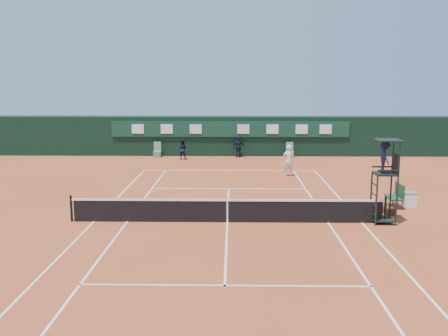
# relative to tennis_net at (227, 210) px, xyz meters

# --- Properties ---
(ground) EXTENTS (90.00, 90.00, 0.00)m
(ground) POSITION_rel_tennis_net_xyz_m (0.00, 0.00, -0.51)
(ground) COLOR #B44E2A
(ground) RESTS_ON ground
(court_lines) EXTENTS (11.05, 23.85, 0.01)m
(court_lines) POSITION_rel_tennis_net_xyz_m (0.00, 0.00, -0.50)
(court_lines) COLOR silver
(court_lines) RESTS_ON ground
(tennis_net) EXTENTS (12.90, 0.10, 1.10)m
(tennis_net) POSITION_rel_tennis_net_xyz_m (0.00, 0.00, 0.00)
(tennis_net) COLOR black
(tennis_net) RESTS_ON ground
(back_wall) EXTENTS (40.00, 1.65, 3.00)m
(back_wall) POSITION_rel_tennis_net_xyz_m (0.00, 18.74, 1.00)
(back_wall) COLOR black
(back_wall) RESTS_ON ground
(linesman_chair_left) EXTENTS (0.55, 0.50, 1.15)m
(linesman_chair_left) POSITION_rel_tennis_net_xyz_m (-5.50, 17.48, -0.19)
(linesman_chair_left) COLOR #527E5F
(linesman_chair_left) RESTS_ON ground
(linesman_chair_right) EXTENTS (0.55, 0.50, 1.15)m
(linesman_chair_right) POSITION_rel_tennis_net_xyz_m (4.50, 17.48, -0.19)
(linesman_chair_right) COLOR #5E906A
(linesman_chair_right) RESTS_ON ground
(umpire_chair) EXTENTS (0.96, 0.95, 3.42)m
(umpire_chair) POSITION_rel_tennis_net_xyz_m (6.31, 0.02, 1.95)
(umpire_chair) COLOR black
(umpire_chair) RESTS_ON ground
(player_bench) EXTENTS (0.56, 1.20, 1.10)m
(player_bench) POSITION_rel_tennis_net_xyz_m (7.69, 2.63, 0.09)
(player_bench) COLOR #1A4229
(player_bench) RESTS_ON ground
(tennis_bag) EXTENTS (0.49, 0.85, 0.30)m
(tennis_bag) POSITION_rel_tennis_net_xyz_m (6.98, 1.48, -0.36)
(tennis_bag) COLOR black
(tennis_bag) RESTS_ON ground
(cooler) EXTENTS (0.57, 0.57, 0.65)m
(cooler) POSITION_rel_tennis_net_xyz_m (8.38, 2.87, -0.18)
(cooler) COLOR white
(cooler) RESTS_ON ground
(tennis_ball) EXTENTS (0.07, 0.07, 0.07)m
(tennis_ball) POSITION_rel_tennis_net_xyz_m (-1.37, 6.23, -0.47)
(tennis_ball) COLOR #C1D631
(tennis_ball) RESTS_ON ground
(player) EXTENTS (0.80, 0.64, 1.91)m
(player) POSITION_rel_tennis_net_xyz_m (3.57, 10.13, 0.45)
(player) COLOR white
(player) RESTS_ON ground
(ball_kid_left) EXTENTS (0.79, 0.65, 1.49)m
(ball_kid_left) POSITION_rel_tennis_net_xyz_m (-3.49, 16.43, 0.24)
(ball_kid_left) COLOR black
(ball_kid_left) RESTS_ON ground
(ball_kid_right) EXTENTS (0.99, 0.65, 1.56)m
(ball_kid_right) POSITION_rel_tennis_net_xyz_m (0.65, 17.59, 0.27)
(ball_kid_right) COLOR black
(ball_kid_right) RESTS_ON ground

